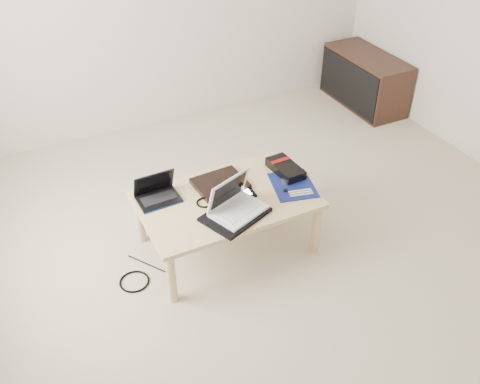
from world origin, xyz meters
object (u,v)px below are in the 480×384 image
media_cabinet (364,80)px  coffee_table (226,204)px  white_laptop (235,204)px  gpu_box (285,169)px  netbook (157,194)px

media_cabinet → coffee_table: bearing=-148.1°
white_laptop → gpu_box: size_ratio=1.28×
coffee_table → gpu_box: bearing=9.6°
gpu_box → white_laptop: bearing=-153.9°
coffee_table → gpu_box: gpu_box is taller
media_cabinet → gpu_box: (-1.60, -1.21, 0.18)m
coffee_table → netbook: 0.44m
white_laptop → gpu_box: (0.49, 0.24, -0.04)m
coffee_table → netbook: bearing=154.7°
white_laptop → netbook: bearing=137.5°
coffee_table → white_laptop: 0.20m
coffee_table → gpu_box: (0.48, 0.08, 0.08)m
netbook → coffee_table: bearing=-25.3°
gpu_box → netbook: bearing=173.2°
coffee_table → netbook: (-0.39, 0.19, 0.09)m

